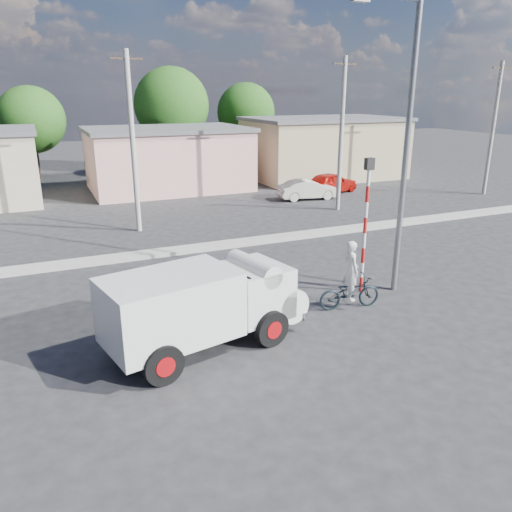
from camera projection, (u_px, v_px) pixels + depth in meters
name	position (u px, v px, depth m)	size (l,w,h in m)	color
ground_plane	(296.00, 327.00, 13.94)	(120.00, 120.00, 0.00)	#252427
median	(206.00, 247.00, 20.87)	(40.00, 0.80, 0.16)	#99968E
truck	(207.00, 303.00, 12.56)	(5.50, 2.96, 2.16)	black
bicycle	(349.00, 292.00, 15.05)	(0.67, 1.94, 1.02)	black
cyclist	(350.00, 280.00, 14.92)	(0.67, 0.44, 1.83)	silver
car_cream	(308.00, 189.00, 30.29)	(1.27, 3.65, 1.20)	beige
car_red	(331.00, 183.00, 32.08)	(1.60, 3.97, 1.35)	#A90F09
traffic_pole	(366.00, 215.00, 15.65)	(0.28, 0.18, 4.36)	red
streetlight	(403.00, 137.00, 15.00)	(2.34, 0.22, 9.00)	slate
building_row	(154.00, 157.00, 32.81)	(37.80, 7.30, 4.44)	#BFB690
tree_row	(86.00, 112.00, 36.43)	(34.13, 7.32, 8.10)	#38281E
utility_poles	(241.00, 139.00, 24.33)	(35.40, 0.24, 8.00)	#99968E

